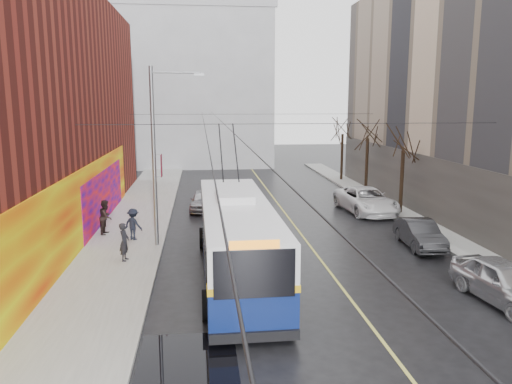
% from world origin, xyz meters
% --- Properties ---
extents(ground, '(140.00, 140.00, 0.00)m').
position_xyz_m(ground, '(0.00, 0.00, 0.00)').
color(ground, black).
rests_on(ground, ground).
extents(sidewalk_left, '(4.00, 60.00, 0.15)m').
position_xyz_m(sidewalk_left, '(-8.00, 12.00, 0.07)').
color(sidewalk_left, gray).
rests_on(sidewalk_left, ground).
extents(sidewalk_right, '(2.00, 60.00, 0.15)m').
position_xyz_m(sidewalk_right, '(9.00, 12.00, 0.07)').
color(sidewalk_right, gray).
rests_on(sidewalk_right, ground).
extents(lane_line, '(0.12, 50.00, 0.01)m').
position_xyz_m(lane_line, '(1.50, 14.00, 0.00)').
color(lane_line, '#BFB74C').
rests_on(lane_line, ground).
extents(building_far, '(20.50, 12.10, 18.00)m').
position_xyz_m(building_far, '(-6.00, 44.99, 9.02)').
color(building_far, gray).
rests_on(building_far, ground).
extents(streetlight_pole, '(2.65, 0.60, 9.00)m').
position_xyz_m(streetlight_pole, '(-6.14, 10.00, 4.85)').
color(streetlight_pole, slate).
rests_on(streetlight_pole, ground).
extents(catenary_wires, '(18.00, 60.00, 0.22)m').
position_xyz_m(catenary_wires, '(-2.54, 14.77, 6.25)').
color(catenary_wires, black).
extents(tree_near, '(3.20, 3.20, 6.40)m').
position_xyz_m(tree_near, '(9.00, 16.00, 4.98)').
color(tree_near, black).
rests_on(tree_near, ground).
extents(tree_mid, '(3.20, 3.20, 6.68)m').
position_xyz_m(tree_mid, '(9.00, 23.00, 5.25)').
color(tree_mid, black).
rests_on(tree_mid, ground).
extents(tree_far, '(3.20, 3.20, 6.57)m').
position_xyz_m(tree_far, '(9.00, 30.00, 5.14)').
color(tree_far, black).
rests_on(tree_far, ground).
extents(puddle, '(2.84, 3.12, 0.01)m').
position_xyz_m(puddle, '(-4.49, -1.39, 0.00)').
color(puddle, black).
rests_on(puddle, ground).
extents(pigeons_flying, '(4.31, 2.77, 0.46)m').
position_xyz_m(pigeons_flying, '(-3.10, 9.87, 7.40)').
color(pigeons_flying, slate).
extents(trolleybus, '(3.17, 13.09, 6.17)m').
position_xyz_m(trolleybus, '(-2.57, 5.39, 1.72)').
color(trolleybus, '#0A1952').
rests_on(trolleybus, ground).
extents(parked_car_a, '(2.39, 4.86, 1.59)m').
position_xyz_m(parked_car_a, '(7.00, 1.43, 0.80)').
color(parked_car_a, '#B7B8BC').
rests_on(parked_car_a, ground).
extents(parked_car_b, '(1.78, 4.31, 1.39)m').
position_xyz_m(parked_car_b, '(7.00, 8.61, 0.69)').
color(parked_car_b, '#262629').
rests_on(parked_car_b, ground).
extents(parked_car_c, '(3.28, 6.20, 1.66)m').
position_xyz_m(parked_car_c, '(6.90, 16.72, 0.83)').
color(parked_car_c, silver).
rests_on(parked_car_c, ground).
extents(following_car, '(2.00, 4.16, 1.37)m').
position_xyz_m(following_car, '(-3.91, 18.65, 0.68)').
color(following_car, '#A8A8AD').
rests_on(following_car, ground).
extents(pedestrian_a, '(0.50, 0.69, 1.75)m').
position_xyz_m(pedestrian_a, '(-7.54, 7.59, 1.03)').
color(pedestrian_a, black).
rests_on(pedestrian_a, sidewalk_left).
extents(pedestrian_b, '(0.84, 1.01, 1.89)m').
position_xyz_m(pedestrian_b, '(-9.24, 12.47, 1.10)').
color(pedestrian_b, black).
rests_on(pedestrian_b, sidewalk_left).
extents(pedestrian_c, '(1.24, 1.10, 1.66)m').
position_xyz_m(pedestrian_c, '(-7.60, 11.11, 0.98)').
color(pedestrian_c, black).
rests_on(pedestrian_c, sidewalk_left).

